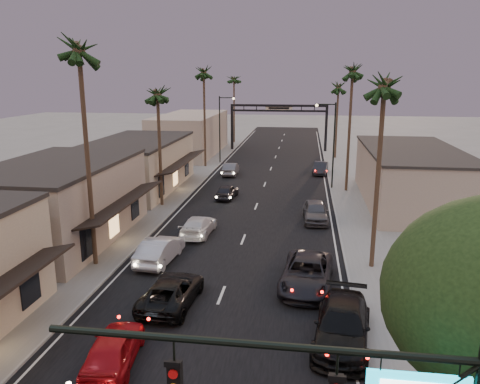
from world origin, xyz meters
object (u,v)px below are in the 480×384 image
(palm_lc, at_px, (157,89))
(curbside_black, at_px, (342,325))
(arch, at_px, (279,116))
(oncoming_pickup, at_px, (172,291))
(palm_far, at_px, (234,77))
(palm_rc, at_px, (339,84))
(streetlight_right, at_px, (331,138))
(palm_ra, at_px, (385,79))
(oncoming_silver, at_px, (160,250))
(curbside_near, at_px, (307,273))
(palm_lb, at_px, (78,44))
(streetlight_left, at_px, (222,124))
(oncoming_red, at_px, (114,348))
(palm_ld, at_px, (204,69))
(palm_rb, at_px, (353,67))

(palm_lc, distance_m, curbside_black, 27.27)
(arch, xyz_separation_m, oncoming_pickup, (-2.37, -52.36, -4.80))
(arch, xyz_separation_m, palm_far, (-8.30, 8.00, 5.91))
(palm_far, bearing_deg, palm_rc, -39.64)
(streetlight_right, xyz_separation_m, palm_ra, (1.68, -21.00, 6.11))
(oncoming_pickup, bearing_deg, arch, -89.64)
(oncoming_silver, distance_m, curbside_black, 13.50)
(curbside_near, bearing_deg, palm_ra, 44.90)
(oncoming_pickup, height_order, curbside_black, curbside_black)
(palm_lb, distance_m, palm_lc, 14.30)
(palm_lc, bearing_deg, palm_rc, 58.44)
(palm_lb, xyz_separation_m, palm_lc, (0.00, 14.00, -2.92))
(palm_far, height_order, curbside_near, palm_far)
(oncoming_silver, bearing_deg, palm_lc, -68.59)
(palm_ra, relative_size, curbside_near, 2.21)
(streetlight_left, relative_size, palm_lb, 0.59)
(palm_ra, bearing_deg, oncoming_red, -134.98)
(palm_ld, distance_m, oncoming_red, 44.74)
(palm_ra, relative_size, oncoming_red, 2.90)
(curbside_near, bearing_deg, palm_ld, 116.33)
(streetlight_right, xyz_separation_m, palm_lb, (-15.52, -23.00, 8.06))
(streetlight_right, bearing_deg, palm_ld, 147.21)
(streetlight_left, height_order, palm_rc, palm_rc)
(palm_lb, bearing_deg, oncoming_red, -61.54)
(palm_rc, distance_m, oncoming_red, 54.08)
(streetlight_right, distance_m, palm_lb, 28.89)
(oncoming_silver, distance_m, curbside_near, 9.65)
(arch, relative_size, oncoming_pickup, 2.88)
(palm_lb, distance_m, palm_rc, 45.48)
(palm_rb, relative_size, oncoming_silver, 2.90)
(palm_ld, height_order, palm_rc, palm_ld)
(palm_lb, relative_size, palm_lc, 1.25)
(palm_rb, bearing_deg, palm_ra, -90.00)
(palm_rc, bearing_deg, palm_rb, -90.00)
(oncoming_silver, bearing_deg, curbside_black, 148.61)
(palm_ra, xyz_separation_m, palm_far, (-16.90, 54.00, 0.00))
(arch, bearing_deg, palm_rb, -71.70)
(palm_rc, relative_size, palm_far, 0.92)
(palm_ld, xyz_separation_m, palm_rb, (17.20, -11.00, 0.00))
(palm_lb, bearing_deg, arch, 79.84)
(oncoming_red, relative_size, curbside_black, 0.78)
(palm_lc, height_order, palm_ld, palm_ld)
(curbside_near, bearing_deg, oncoming_pickup, -151.07)
(palm_lc, bearing_deg, palm_rb, 24.94)
(oncoming_pickup, height_order, curbside_near, curbside_near)
(palm_ld, distance_m, palm_rb, 20.42)
(streetlight_right, height_order, palm_ra, palm_ra)
(palm_lb, distance_m, curbside_near, 18.26)
(palm_rb, bearing_deg, streetlight_right, 149.24)
(palm_ld, bearing_deg, palm_rb, -32.60)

